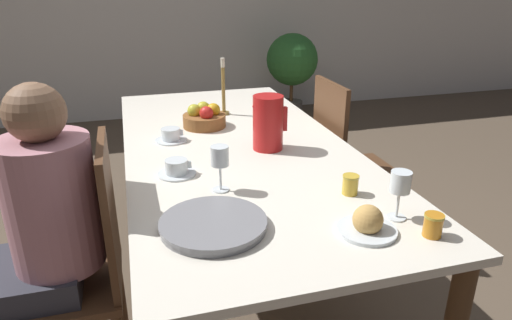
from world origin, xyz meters
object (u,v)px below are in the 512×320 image
(fruit_bowl, at_px, (204,118))
(serving_tray, at_px, (213,224))
(chair_opposite, at_px, (346,161))
(jam_jar_red, at_px, (350,184))
(bread_plate, at_px, (367,223))
(red_pitcher, at_px, (268,123))
(teacup_across, at_px, (171,136))
(jam_jar_amber, at_px, (433,224))
(person_seated, at_px, (45,222))
(wine_glass_water, at_px, (220,158))
(chair_person_side, at_px, (82,266))
(wine_glass_juice, at_px, (400,185))
(potted_plant, at_px, (292,64))
(teacup_near_person, at_px, (177,168))
(candlestick_tall, at_px, (223,93))

(fruit_bowl, bearing_deg, serving_tray, -98.53)
(chair_opposite, height_order, jam_jar_red, chair_opposite)
(bread_plate, xyz_separation_m, jam_jar_red, (0.07, 0.25, 0.01))
(red_pitcher, height_order, teacup_across, red_pitcher)
(teacup_across, relative_size, jam_jar_amber, 2.10)
(chair_opposite, relative_size, person_seated, 0.81)
(wine_glass_water, bearing_deg, chair_opposite, 38.03)
(jam_jar_red, height_order, fruit_bowl, fruit_bowl)
(teacup_across, relative_size, bread_plate, 0.82)
(chair_person_side, relative_size, jam_jar_red, 13.18)
(chair_opposite, bearing_deg, wine_glass_juice, -18.94)
(serving_tray, xyz_separation_m, potted_plant, (1.47, 3.30, -0.14))
(chair_person_side, height_order, teacup_near_person, chair_person_side)
(chair_person_side, xyz_separation_m, bread_plate, (0.88, -0.43, 0.27))
(potted_plant, bearing_deg, jam_jar_red, -106.67)
(red_pitcher, distance_m, wine_glass_juice, 0.76)
(red_pitcher, bearing_deg, chair_person_side, -156.61)
(jam_jar_amber, xyz_separation_m, potted_plant, (0.85, 3.52, -0.16))
(chair_person_side, height_order, teacup_across, chair_person_side)
(wine_glass_juice, bearing_deg, jam_jar_red, 107.33)
(bread_plate, height_order, fruit_bowl, fruit_bowl)
(bread_plate, relative_size, potted_plant, 0.20)
(jam_jar_amber, distance_m, candlestick_tall, 1.49)
(person_seated, xyz_separation_m, teacup_across, (0.49, 0.58, 0.07))
(wine_glass_juice, bearing_deg, fruit_bowl, 110.72)
(chair_person_side, height_order, fruit_bowl, chair_person_side)
(serving_tray, xyz_separation_m, fruit_bowl, (0.15, 1.03, 0.03))
(teacup_near_person, bearing_deg, person_seated, -159.96)
(teacup_near_person, xyz_separation_m, jam_jar_red, (0.58, -0.34, 0.01))
(chair_opposite, relative_size, jam_jar_red, 13.18)
(serving_tray, relative_size, bread_plate, 1.83)
(serving_tray, bearing_deg, wine_glass_juice, -9.43)
(bread_plate, xyz_separation_m, candlestick_tall, (-0.15, 1.38, 0.09))
(bread_plate, bearing_deg, candlestick_tall, 96.10)
(person_seated, height_order, fruit_bowl, person_seated)
(jam_jar_amber, bearing_deg, fruit_bowl, 110.54)
(wine_glass_water, bearing_deg, teacup_across, 100.98)
(red_pitcher, bearing_deg, potted_plant, 67.57)
(chair_person_side, xyz_separation_m, wine_glass_water, (0.51, -0.02, 0.37))
(jam_jar_amber, bearing_deg, candlestick_tall, 102.60)
(teacup_across, bearing_deg, candlestick_tall, 47.86)
(fruit_bowl, bearing_deg, chair_opposite, -7.37)
(wine_glass_water, distance_m, fruit_bowl, 0.78)
(red_pitcher, relative_size, bread_plate, 1.33)
(teacup_across, relative_size, candlestick_tall, 0.48)
(jam_jar_red, xyz_separation_m, candlestick_tall, (-0.22, 1.12, 0.08))
(chair_person_side, bearing_deg, person_seated, 91.77)
(person_seated, height_order, teacup_across, person_seated)
(chair_person_side, relative_size, person_seated, 0.81)
(wine_glass_juice, relative_size, potted_plant, 0.18)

